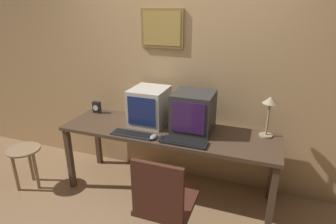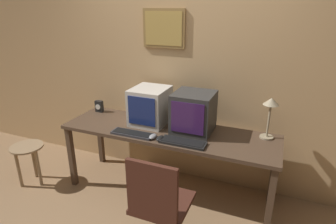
# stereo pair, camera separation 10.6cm
# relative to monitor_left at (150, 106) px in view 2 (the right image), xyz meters

# --- Properties ---
(wall_back) EXTENTS (8.00, 0.08, 2.60)m
(wall_back) POSITION_rel_monitor_left_xyz_m (0.25, 0.33, 0.35)
(wall_back) COLOR tan
(wall_back) RESTS_ON ground_plane
(desk) EXTENTS (2.22, 0.65, 0.75)m
(desk) POSITION_rel_monitor_left_xyz_m (0.25, -0.11, -0.27)
(desk) COLOR #4C3828
(desk) RESTS_ON ground_plane
(monitor_left) EXTENTS (0.37, 0.41, 0.39)m
(monitor_left) POSITION_rel_monitor_left_xyz_m (0.00, 0.00, 0.00)
(monitor_left) COLOR beige
(monitor_left) RESTS_ON desk
(monitor_right) EXTENTS (0.39, 0.40, 0.40)m
(monitor_right) POSITION_rel_monitor_left_xyz_m (0.49, -0.02, 0.01)
(monitor_right) COLOR #333333
(monitor_right) RESTS_ON desk
(keyboard_main) EXTENTS (0.43, 0.13, 0.03)m
(keyboard_main) POSITION_rel_monitor_left_xyz_m (-0.04, -0.34, -0.18)
(keyboard_main) COLOR #333338
(keyboard_main) RESTS_ON desk
(keyboard_side) EXTENTS (0.43, 0.15, 0.03)m
(keyboard_side) POSITION_rel_monitor_left_xyz_m (0.49, -0.33, -0.18)
(keyboard_side) COLOR black
(keyboard_side) RESTS_ON desk
(mouse_near_keyboard) EXTENTS (0.06, 0.12, 0.03)m
(mouse_near_keyboard) POSITION_rel_monitor_left_xyz_m (0.26, -0.34, -0.18)
(mouse_near_keyboard) COLOR black
(mouse_near_keyboard) RESTS_ON desk
(mouse_far_corner) EXTENTS (0.06, 0.11, 0.04)m
(mouse_far_corner) POSITION_rel_monitor_left_xyz_m (0.19, -0.34, -0.18)
(mouse_far_corner) COLOR gray
(mouse_far_corner) RESTS_ON desk
(desk_clock) EXTENTS (0.09, 0.06, 0.14)m
(desk_clock) POSITION_rel_monitor_left_xyz_m (-0.72, 0.07, -0.13)
(desk_clock) COLOR black
(desk_clock) RESTS_ON desk
(desk_lamp) EXTENTS (0.15, 0.15, 0.41)m
(desk_lamp) POSITION_rel_monitor_left_xyz_m (1.20, 0.09, 0.11)
(desk_lamp) COLOR tan
(desk_lamp) RESTS_ON desk
(office_chair) EXTENTS (0.45, 0.45, 0.95)m
(office_chair) POSITION_rel_monitor_left_xyz_m (0.51, -0.92, -0.53)
(office_chair) COLOR black
(office_chair) RESTS_ON ground_plane
(side_stool) EXTENTS (0.35, 0.35, 0.48)m
(side_stool) POSITION_rel_monitor_left_xyz_m (-1.28, -0.55, -0.58)
(side_stool) COLOR #9E7F5B
(side_stool) RESTS_ON ground_plane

